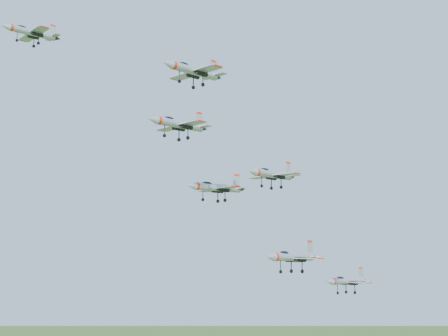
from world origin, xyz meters
TOP-DOWN VIEW (x-y plane):
  - jet_lead at (-22.23, 14.95)m, footprint 11.53×9.65m
  - jet_left_high at (-2.00, -4.93)m, footprint 12.95×10.91m
  - jet_right_high at (-8.08, -21.49)m, footprint 11.15×9.42m
  - jet_left_low at (12.51, 7.24)m, footprint 13.84×11.43m
  - jet_right_low at (10.61, -14.22)m, footprint 11.54×9.76m
  - jet_trail at (20.02, -6.84)m, footprint 13.99×11.80m
  - jet_extra at (47.72, 9.81)m, footprint 13.88×11.58m

SIDE VIEW (x-z plane):
  - jet_extra at x=47.72m, z-range 104.58..108.29m
  - jet_trail at x=20.02m, z-range 109.94..113.70m
  - jet_left_low at x=12.51m, z-range 123.32..127.02m
  - jet_right_low at x=10.61m, z-range 123.68..126.80m
  - jet_left_high at x=-2.00m, z-range 132.22..135.71m
  - jet_right_high at x=-8.08m, z-range 136.47..139.48m
  - jet_lead at x=-22.23m, z-range 150.93..154.02m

